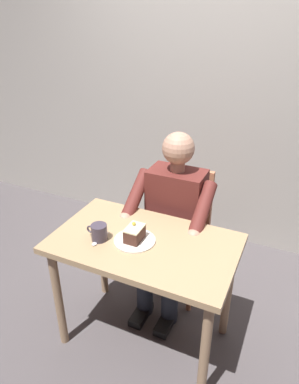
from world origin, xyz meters
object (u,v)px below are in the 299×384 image
object	(u,v)px
chair	(180,226)
cake_slice	(135,233)
dining_table	(144,257)
coffee_cup	(99,232)
seated_person	(171,221)
dessert_spoon	(98,241)

from	to	relation	value
chair	cake_slice	bearing A→B (deg)	85.78
dining_table	coffee_cup	bearing A→B (deg)	21.39
seated_person	dessert_spoon	bearing A→B (deg)	66.48
coffee_cup	dessert_spoon	size ratio (longest dim) A/B	0.86
dining_table	cake_slice	distance (m)	0.17
chair	dessert_spoon	xyz separation A→B (m)	(0.23, 0.70, 0.25)
chair	coffee_cup	distance (m)	0.77
dining_table	dessert_spoon	bearing A→B (deg)	25.84
chair	cake_slice	world-z (taller)	chair
dessert_spoon	chair	bearing A→B (deg)	-108.06
seated_person	cake_slice	world-z (taller)	seated_person
chair	coffee_cup	bearing A→B (deg)	71.34
dining_table	dessert_spoon	size ratio (longest dim) A/B	7.05
coffee_cup	dining_table	bearing A→B (deg)	-158.61
seated_person	chair	bearing A→B (deg)	-90.00
chair	cake_slice	xyz separation A→B (m)	(0.04, 0.61, 0.30)
dining_table	coffee_cup	world-z (taller)	coffee_cup
dining_table	seated_person	distance (m)	0.41
dining_table	dessert_spoon	distance (m)	0.28
dining_table	cake_slice	xyz separation A→B (m)	(0.04, 0.02, 0.16)
dining_table	seated_person	world-z (taller)	seated_person
dining_table	chair	size ratio (longest dim) A/B	1.12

